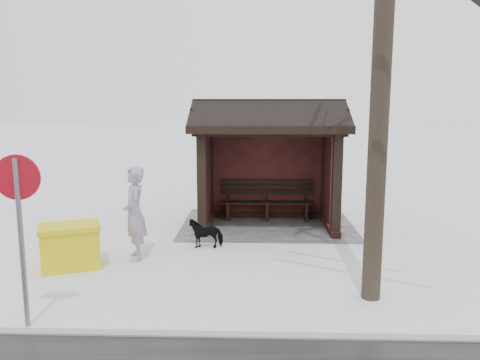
# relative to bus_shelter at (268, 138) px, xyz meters

# --- Properties ---
(ground) EXTENTS (120.00, 120.00, 0.00)m
(ground) POSITION_rel_bus_shelter_xyz_m (0.00, 0.16, -2.17)
(ground) COLOR white
(ground) RESTS_ON ground
(kerb) EXTENTS (120.00, 0.15, 0.06)m
(kerb) POSITION_rel_bus_shelter_xyz_m (0.00, 5.66, -2.16)
(kerb) COLOR gray
(kerb) RESTS_ON ground
(trampled_patch) EXTENTS (4.20, 3.20, 0.02)m
(trampled_patch) POSITION_rel_bus_shelter_xyz_m (0.00, -0.04, -2.16)
(trampled_patch) COLOR gray
(trampled_patch) RESTS_ON ground
(bus_shelter) EXTENTS (3.60, 2.40, 3.09)m
(bus_shelter) POSITION_rel_bus_shelter_xyz_m (0.00, 0.00, 0.00)
(bus_shelter) COLOR #3C1F15
(bus_shelter) RESTS_ON ground
(pedestrian) EXTENTS (0.62, 0.76, 1.81)m
(pedestrian) POSITION_rel_bus_shelter_xyz_m (2.62, 2.65, -1.26)
(pedestrian) COLOR #9789A1
(pedestrian) RESTS_ON ground
(dog) EXTENTS (0.74, 0.39, 0.60)m
(dog) POSITION_rel_bus_shelter_xyz_m (1.34, 1.84, -1.87)
(dog) COLOR black
(dog) RESTS_ON ground
(grit_bin) EXTENTS (1.26, 1.07, 0.81)m
(grit_bin) POSITION_rel_bus_shelter_xyz_m (3.68, 3.18, -1.75)
(grit_bin) COLOR #D6C20C
(grit_bin) RESTS_ON ground
(road_sign) EXTENTS (0.60, 0.11, 2.35)m
(road_sign) POSITION_rel_bus_shelter_xyz_m (3.39, 5.44, -0.47)
(road_sign) COLOR gray
(road_sign) RESTS_ON ground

